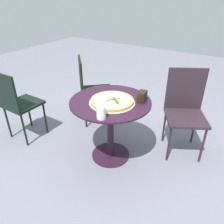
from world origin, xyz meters
TOP-DOWN VIEW (x-y plane):
  - ground_plane at (0.00, 0.00)m, footprint 10.00×10.00m
  - patio_table at (0.00, 0.00)m, footprint 0.81×0.81m
  - pizza_on_tray at (0.03, -0.02)m, footprint 0.45×0.45m
  - pizza_server at (0.06, -0.03)m, footprint 0.20×0.17m
  - drinking_cup at (0.12, -0.32)m, footprint 0.08×0.08m
  - napkin_dispenser at (0.27, 0.15)m, footprint 0.08×0.11m
  - patio_chair_near at (-0.65, 0.51)m, footprint 0.60×0.60m
  - patio_chair_far at (-1.10, -0.31)m, footprint 0.38×0.38m
  - patio_chair_corner at (0.60, 0.58)m, footprint 0.56×0.56m

SIDE VIEW (x-z plane):
  - ground_plane at x=0.00m, z-range 0.00..0.00m
  - patio_table at x=0.00m, z-range 0.16..0.85m
  - patio_chair_near at x=-0.65m, z-range 0.06..0.96m
  - patio_chair_far at x=-1.10m, z-range 0.08..0.96m
  - patio_chair_corner at x=0.60m, z-range 0.07..1.01m
  - pizza_on_tray at x=0.03m, z-range 0.69..0.74m
  - napkin_dispenser at x=0.27m, z-range 0.69..0.81m
  - drinking_cup at x=0.12m, z-range 0.69..0.81m
  - pizza_server at x=0.06m, z-range 0.74..0.76m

